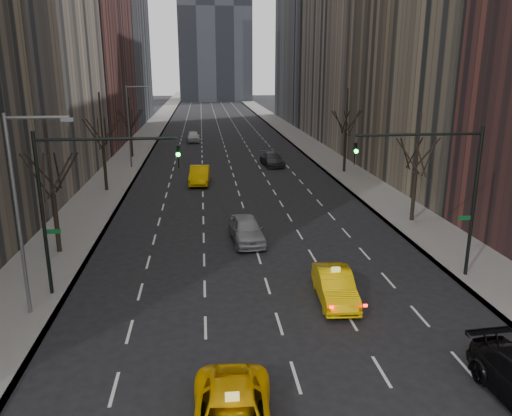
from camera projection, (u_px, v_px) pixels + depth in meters
name	position (u px, v px, depth m)	size (l,w,h in m)	color
sidewalk_left	(145.00, 138.00, 80.14)	(4.50, 320.00, 0.15)	slate
sidewalk_right	(296.00, 136.00, 82.67)	(4.50, 320.00, 0.15)	slate
tree_lw_b	(53.00, 195.00, 29.41)	(3.36, 3.50, 7.82)	black
tree_lw_c	(103.00, 148.00, 44.64)	(3.36, 3.50, 8.74)	black
tree_lw_d	(131.00, 129.00, 61.99)	(3.36, 3.50, 7.36)	black
tree_rw_b	(416.00, 172.00, 35.71)	(3.36, 3.50, 7.82)	black
tree_rw_c	(346.00, 135.00, 52.85)	(3.36, 3.50, 8.74)	black
traffic_mast_left	(77.00, 187.00, 23.48)	(6.69, 0.39, 8.00)	black
traffic_mast_right	(445.00, 179.00, 25.36)	(6.69, 0.39, 8.00)	black
streetlight_near	(24.00, 196.00, 21.36)	(2.83, 0.22, 9.00)	slate
streetlight_far	(132.00, 118.00, 54.86)	(2.83, 0.22, 9.00)	slate
taxi_sedan	(335.00, 286.00, 24.07)	(1.61, 4.61, 1.52)	#FFC605
silver_sedan_ahead	(247.00, 230.00, 32.26)	(1.97, 4.89, 1.67)	gray
far_taxi	(200.00, 175.00, 48.63)	(1.82, 5.21, 1.72)	#F0B505
far_suv_grey	(272.00, 159.00, 57.61)	(2.11, 5.18, 1.50)	#323237
far_car_white	(193.00, 136.00, 76.31)	(1.92, 4.77, 1.62)	silver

